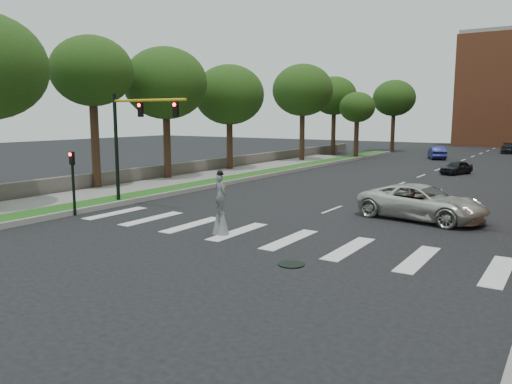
{
  "coord_description": "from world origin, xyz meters",
  "views": [
    {
      "loc": [
        10.83,
        -16.34,
        5.0
      ],
      "look_at": [
        -0.82,
        1.72,
        1.7
      ],
      "focal_mm": 35.0,
      "sensor_mm": 36.0,
      "label": 1
    }
  ],
  "objects": [
    {
      "name": "tree_7",
      "position": [
        -11.15,
        53.1,
        7.37
      ],
      "size": [
        5.86,
        5.86,
        9.91
      ],
      "color": "#321F14",
      "rests_on": "ground"
    },
    {
      "name": "car_mid",
      "position": [
        -2.91,
        43.87,
        0.73
      ],
      "size": [
        3.06,
        4.69,
        1.46
      ],
      "primitive_type": "imported",
      "rotation": [
        0.0,
        0.0,
        3.52
      ],
      "color": "navy",
      "rests_on": "ground"
    },
    {
      "name": "tree_1",
      "position": [
        -16.52,
        6.07,
        7.84
      ],
      "size": [
        5.42,
        5.42,
        10.22
      ],
      "color": "#321F14",
      "rests_on": "ground"
    },
    {
      "name": "sidewalk_left",
      "position": [
        -14.5,
        10.0,
        0.09
      ],
      "size": [
        4.0,
        60.0,
        0.18
      ],
      "primitive_type": "cube",
      "color": "gray",
      "rests_on": "ground"
    },
    {
      "name": "tree_3",
      "position": [
        -15.92,
        20.68,
        6.82
      ],
      "size": [
        6.31,
        6.31,
        9.54
      ],
      "color": "#321F14",
      "rests_on": "ground"
    },
    {
      "name": "tree_5",
      "position": [
        -15.66,
        43.03,
        7.44
      ],
      "size": [
        5.7,
        5.7,
        9.92
      ],
      "color": "#321F14",
      "rests_on": "ground"
    },
    {
      "name": "car_far",
      "position": [
        3.03,
        58.37,
        0.66
      ],
      "size": [
        2.31,
        4.74,
        1.33
      ],
      "primitive_type": "imported",
      "rotation": [
        0.0,
        0.0,
        0.1
      ],
      "color": "black",
      "rests_on": "ground"
    },
    {
      "name": "car_near",
      "position": [
        2.19,
        28.89,
        0.58
      ],
      "size": [
        2.48,
        3.69,
        1.17
      ],
      "primitive_type": "imported",
      "rotation": [
        0.0,
        0.0,
        -0.36
      ],
      "color": "black",
      "rests_on": "ground"
    },
    {
      "name": "tree_2",
      "position": [
        -16.07,
        12.59,
        7.41
      ],
      "size": [
        6.44,
        6.44,
        10.18
      ],
      "color": "#321F14",
      "rests_on": "ground"
    },
    {
      "name": "tree_6",
      "position": [
        -11.13,
        39.43,
        5.89
      ],
      "size": [
        4.14,
        4.14,
        7.74
      ],
      "color": "#321F14",
      "rests_on": "ground"
    },
    {
      "name": "grass_median",
      "position": [
        -11.5,
        20.0,
        0.12
      ],
      "size": [
        2.0,
        60.0,
        0.25
      ],
      "primitive_type": "cube",
      "color": "#1B4D16",
      "rests_on": "ground"
    },
    {
      "name": "tree_4",
      "position": [
        -14.68,
        32.52,
        7.69
      ],
      "size": [
        6.56,
        6.56,
        10.52
      ],
      "color": "#321F14",
      "rests_on": "ground"
    },
    {
      "name": "stilt_performer",
      "position": [
        -1.64,
        0.22,
        1.05
      ],
      "size": [
        0.83,
        0.59,
        2.75
      ],
      "rotation": [
        0.0,
        0.0,
        2.92
      ],
      "color": "#321F14",
      "rests_on": "ground"
    },
    {
      "name": "suv_crossing",
      "position": [
        4.71,
        8.0,
        0.84
      ],
      "size": [
        6.45,
        3.79,
        1.68
      ],
      "primitive_type": "imported",
      "rotation": [
        0.0,
        0.0,
        1.4
      ],
      "color": "beige",
      "rests_on": "ground"
    },
    {
      "name": "ground_plane",
      "position": [
        0.0,
        0.0,
        0.0
      ],
      "size": [
        160.0,
        160.0,
        0.0
      ],
      "primitive_type": "plane",
      "color": "black",
      "rests_on": "ground"
    },
    {
      "name": "traffic_signal",
      "position": [
        -9.78,
        3.0,
        4.15
      ],
      "size": [
        5.3,
        0.23,
        6.2
      ],
      "color": "black",
      "rests_on": "ground"
    },
    {
      "name": "manhole",
      "position": [
        3.0,
        -2.0,
        0.02
      ],
      "size": [
        0.9,
        0.9,
        0.04
      ],
      "primitive_type": "cylinder",
      "color": "black",
      "rests_on": "ground"
    },
    {
      "name": "median_curb",
      "position": [
        -10.45,
        20.0,
        0.14
      ],
      "size": [
        0.2,
        60.0,
        0.28
      ],
      "primitive_type": "cube",
      "color": "gray",
      "rests_on": "ground"
    },
    {
      "name": "stone_wall",
      "position": [
        -17.0,
        22.0,
        0.55
      ],
      "size": [
        0.5,
        56.0,
        1.1
      ],
      "primitive_type": "cube",
      "color": "#534E47",
      "rests_on": "ground"
    },
    {
      "name": "secondary_signal",
      "position": [
        -10.3,
        -0.5,
        1.95
      ],
      "size": [
        0.25,
        0.21,
        3.23
      ],
      "color": "black",
      "rests_on": "ground"
    }
  ]
}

